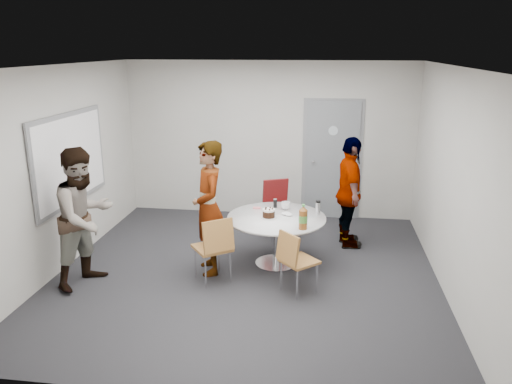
# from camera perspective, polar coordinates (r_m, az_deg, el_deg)

# --- Properties ---
(floor) EXTENTS (5.00, 5.00, 0.00)m
(floor) POSITION_cam_1_polar(r_m,az_deg,el_deg) (6.78, -1.06, -9.23)
(floor) COLOR black
(floor) RESTS_ON ground
(ceiling) EXTENTS (5.00, 5.00, 0.00)m
(ceiling) POSITION_cam_1_polar(r_m,az_deg,el_deg) (6.12, -1.20, 14.21)
(ceiling) COLOR silver
(ceiling) RESTS_ON wall_back
(wall_back) EXTENTS (5.00, 0.00, 5.00)m
(wall_back) POSITION_cam_1_polar(r_m,az_deg,el_deg) (8.73, 1.49, 5.96)
(wall_back) COLOR #B1AEA8
(wall_back) RESTS_ON floor
(wall_left) EXTENTS (0.00, 5.00, 5.00)m
(wall_left) POSITION_cam_1_polar(r_m,az_deg,el_deg) (7.14, -21.37, 2.45)
(wall_left) COLOR #B1AEA8
(wall_left) RESTS_ON floor
(wall_right) EXTENTS (0.00, 5.00, 5.00)m
(wall_right) POSITION_cam_1_polar(r_m,az_deg,el_deg) (6.42, 21.48, 0.96)
(wall_right) COLOR #B1AEA8
(wall_right) RESTS_ON floor
(wall_front) EXTENTS (5.00, 0.00, 5.00)m
(wall_front) POSITION_cam_1_polar(r_m,az_deg,el_deg) (3.99, -6.86, -7.08)
(wall_front) COLOR #B1AEA8
(wall_front) RESTS_ON floor
(door) EXTENTS (1.02, 0.17, 2.12)m
(door) POSITION_cam_1_polar(r_m,az_deg,el_deg) (8.73, 8.66, 3.59)
(door) COLOR slate
(door) RESTS_ON wall_back
(whiteboard) EXTENTS (0.04, 1.90, 1.25)m
(whiteboard) POSITION_cam_1_polar(r_m,az_deg,el_deg) (7.27, -20.42, 3.59)
(whiteboard) COLOR gray
(whiteboard) RESTS_ON wall_left
(table) EXTENTS (1.34, 1.34, 1.03)m
(table) POSITION_cam_1_polar(r_m,az_deg,el_deg) (6.80, 2.57, -3.59)
(table) COLOR silver
(table) RESTS_ON floor
(chair_near_left) EXTENTS (0.61, 0.61, 0.89)m
(chair_near_left) POSITION_cam_1_polar(r_m,az_deg,el_deg) (6.32, -4.72, -5.92)
(chair_near_left) COLOR #915A2C
(chair_near_left) RESTS_ON floor
(chair_near_right) EXTENTS (0.56, 0.56, 0.80)m
(chair_near_right) POSITION_cam_1_polar(r_m,az_deg,el_deg) (6.07, 4.39, -7.41)
(chair_near_right) COLOR #915A2C
(chair_near_right) RESTS_ON floor
(chair_far) EXTENTS (0.57, 0.60, 0.90)m
(chair_far) POSITION_cam_1_polar(r_m,az_deg,el_deg) (7.89, 2.48, -1.17)
(chair_far) COLOR maroon
(chair_far) RESTS_ON floor
(person_main) EXTENTS (0.64, 0.76, 1.78)m
(person_main) POSITION_cam_1_polar(r_m,az_deg,el_deg) (6.54, -5.41, -1.87)
(person_main) COLOR #A5C6EA
(person_main) RESTS_ON floor
(person_left) EXTENTS (0.95, 1.05, 1.77)m
(person_left) POSITION_cam_1_polar(r_m,az_deg,el_deg) (6.55, -19.00, -2.75)
(person_left) COLOR white
(person_left) RESTS_ON floor
(person_right) EXTENTS (0.55, 1.03, 1.67)m
(person_right) POSITION_cam_1_polar(r_m,az_deg,el_deg) (7.51, 10.65, -0.09)
(person_right) COLOR black
(person_right) RESTS_ON floor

